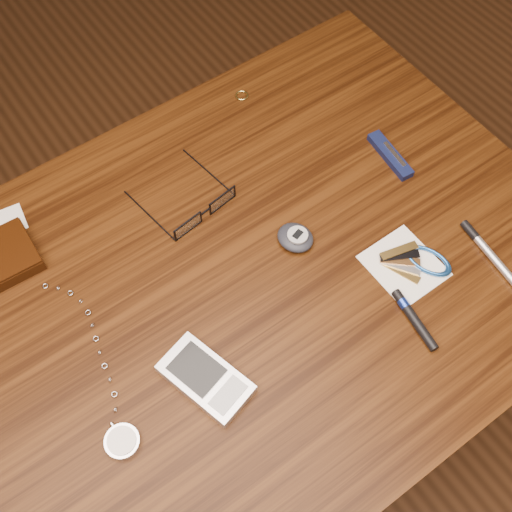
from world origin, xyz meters
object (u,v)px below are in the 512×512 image
object	(u,v)px
pocket_watch	(120,436)
pedometer	(295,237)
notepad_keys	(415,262)
silver_pen	(490,254)
pda_phone	(206,378)
pocket_knife	(390,155)
eyeglasses	(202,211)
desk	(235,315)

from	to	relation	value
pocket_watch	pedometer	xyz separation A→B (m)	(0.35, 0.10, 0.00)
pocket_watch	pedometer	bearing A→B (deg)	16.31
notepad_keys	silver_pen	distance (m)	0.11
pocket_watch	pda_phone	size ratio (longest dim) A/B	2.12
pedometer	notepad_keys	xyz separation A→B (m)	(0.12, -0.13, -0.01)
pedometer	pocket_knife	xyz separation A→B (m)	(0.22, 0.04, -0.00)
eyeglasses	pocket_knife	world-z (taller)	eyeglasses
eyeglasses	pocket_watch	distance (m)	0.34
desk	pedometer	size ratio (longest dim) A/B	15.16
desk	pda_phone	distance (m)	0.18
notepad_keys	pedometer	bearing A→B (deg)	131.97
pocket_knife	notepad_keys	bearing A→B (deg)	-120.60
pocket_watch	silver_pen	distance (m)	0.57
pedometer	notepad_keys	size ratio (longest dim) A/B	0.57
pocket_watch	silver_pen	world-z (taller)	same
pocket_knife	silver_pen	distance (m)	0.22
desk	pda_phone	bearing A→B (deg)	-138.17
notepad_keys	pocket_knife	size ratio (longest dim) A/B	1.15
pocket_knife	silver_pen	size ratio (longest dim) A/B	0.69
pda_phone	eyeglasses	bearing A→B (deg)	57.92
eyeglasses	pocket_knife	xyz separation A→B (m)	(0.30, -0.08, -0.01)
desk	eyeglasses	size ratio (longest dim) A/B	7.20
notepad_keys	silver_pen	size ratio (longest dim) A/B	0.79
eyeglasses	notepad_keys	world-z (taller)	eyeglasses
pedometer	silver_pen	xyz separation A→B (m)	(0.21, -0.18, -0.00)
desk	pedometer	world-z (taller)	pedometer
pedometer	silver_pen	bearing A→B (deg)	-40.50
pocket_watch	silver_pen	xyz separation A→B (m)	(0.56, -0.08, -0.00)
desk	pda_phone	xyz separation A→B (m)	(-0.11, -0.10, 0.11)
notepad_keys	eyeglasses	bearing A→B (deg)	129.35
pda_phone	pocket_knife	world-z (taller)	pda_phone
pocket_watch	notepad_keys	xyz separation A→B (m)	(0.47, -0.03, -0.00)
pda_phone	pedometer	bearing A→B (deg)	24.66
pedometer	pocket_watch	bearing A→B (deg)	-163.69
silver_pen	pedometer	bearing A→B (deg)	139.50
pda_phone	notepad_keys	size ratio (longest dim) A/B	1.15
eyeglasses	notepad_keys	size ratio (longest dim) A/B	1.21
pocket_watch	notepad_keys	bearing A→B (deg)	-3.47
eyeglasses	silver_pen	world-z (taller)	eyeglasses
notepad_keys	desk	bearing A→B (deg)	151.89
eyeglasses	desk	bearing A→B (deg)	-103.64
eyeglasses	pda_phone	distance (m)	0.26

